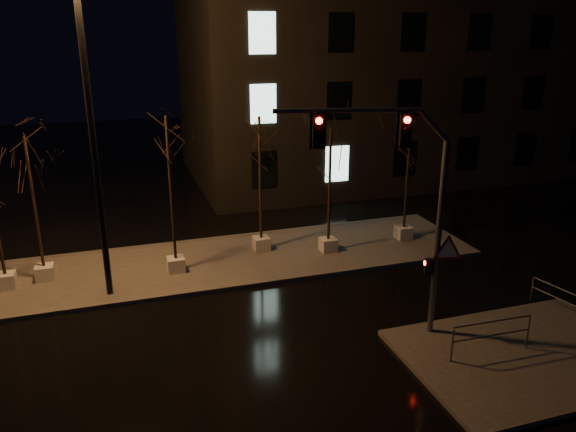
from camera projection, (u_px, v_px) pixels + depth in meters
name	position (u px, v px, depth m)	size (l,w,h in m)	color
ground	(246.00, 340.00, 17.22)	(90.00, 90.00, 0.00)	black
median	(210.00, 263.00, 22.60)	(22.00, 5.00, 0.15)	#484541
sidewalk_corner	(526.00, 356.00, 16.25)	(7.00, 5.00, 0.15)	#484541
building	(391.00, 53.00, 35.10)	(25.00, 12.00, 15.00)	black
tree_1	(29.00, 170.00, 19.61)	(1.80, 1.80, 5.55)	silver
tree_2	(168.00, 153.00, 20.17)	(1.80, 1.80, 6.14)	silver
tree_3	(260.00, 148.00, 22.33)	(1.80, 1.80, 5.77)	silver
tree_4	(330.00, 157.00, 22.31)	(1.80, 1.80, 5.29)	silver
tree_5	(409.00, 155.00, 23.80)	(1.80, 1.80, 4.96)	silver
traffic_signal_mast	(404.00, 191.00, 15.91)	(5.48, 1.54, 6.90)	#55575C
streetlight_main	(90.00, 116.00, 17.84)	(2.71, 0.37, 10.87)	black
guard_rail_a	(492.00, 333.00, 15.94)	(2.55, 0.14, 1.10)	#55575C
guard_rail_b	(556.00, 295.00, 18.46)	(0.41, 1.82, 0.88)	#55575C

